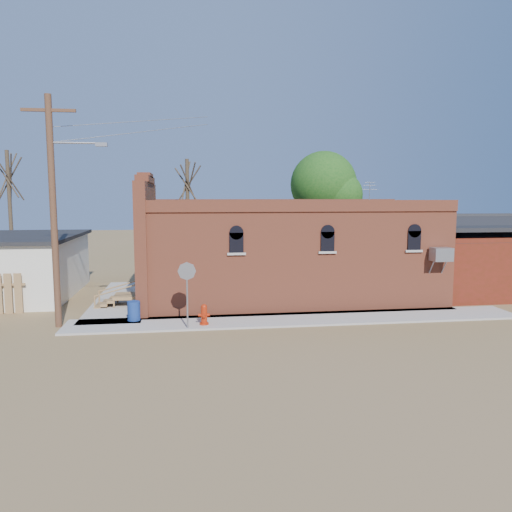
{
  "coord_description": "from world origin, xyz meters",
  "views": [
    {
      "loc": [
        -3.1,
        -19.08,
        5.16
      ],
      "look_at": [
        0.09,
        3.72,
        2.4
      ],
      "focal_mm": 35.0,
      "sensor_mm": 36.0,
      "label": 1
    }
  ],
  "objects": [
    {
      "name": "tree_bare_near",
      "position": [
        -3.0,
        13.0,
        5.96
      ],
      "size": [
        2.8,
        2.8,
        7.65
      ],
      "color": "#4D422C",
      "rests_on": "ground"
    },
    {
      "name": "trash_barrel",
      "position": [
        -5.3,
        1.5,
        0.48
      ],
      "size": [
        0.6,
        0.6,
        0.8
      ],
      "primitive_type": "cylinder",
      "rotation": [
        0.0,
        0.0,
        0.16
      ],
      "color": "navy",
      "rests_on": "sidewalk_west"
    },
    {
      "name": "red_shed",
      "position": [
        11.5,
        5.5,
        2.27
      ],
      "size": [
        5.4,
        6.4,
        4.3
      ],
      "color": "#4F1D0D",
      "rests_on": "ground"
    },
    {
      "name": "sidewalk_west",
      "position": [
        -6.3,
        6.0,
        0.04
      ],
      "size": [
        2.6,
        10.0,
        0.08
      ],
      "primitive_type": "cube",
      "color": "#9E9991",
      "rests_on": "ground"
    },
    {
      "name": "tree_bare_far",
      "position": [
        -14.0,
        14.0,
        6.36
      ],
      "size": [
        2.8,
        2.8,
        8.16
      ],
      "color": "#4D422C",
      "rests_on": "ground"
    },
    {
      "name": "utility_pole",
      "position": [
        -8.14,
        1.2,
        4.77
      ],
      "size": [
        3.12,
        0.26,
        9.0
      ],
      "color": "#492B1D",
      "rests_on": "ground"
    },
    {
      "name": "ground",
      "position": [
        0.0,
        0.0,
        0.0
      ],
      "size": [
        120.0,
        120.0,
        0.0
      ],
      "primitive_type": "plane",
      "color": "brown",
      "rests_on": "ground"
    },
    {
      "name": "sidewalk_south",
      "position": [
        1.5,
        0.9,
        0.04
      ],
      "size": [
        19.0,
        2.2,
        0.08
      ],
      "primitive_type": "cube",
      "color": "#9E9991",
      "rests_on": "ground"
    },
    {
      "name": "tree_leafy",
      "position": [
        6.0,
        13.5,
        5.93
      ],
      "size": [
        4.4,
        4.4,
        8.15
      ],
      "color": "#4D422C",
      "rests_on": "ground"
    },
    {
      "name": "brick_bar",
      "position": [
        1.64,
        5.49,
        2.34
      ],
      "size": [
        16.4,
        7.97,
        6.3
      ],
      "color": "#B05135",
      "rests_on": "ground"
    },
    {
      "name": "stop_sign",
      "position": [
        -3.11,
        0.0,
        2.07
      ],
      "size": [
        0.7,
        0.08,
        2.59
      ],
      "rotation": [
        0.0,
        0.0,
        -0.4
      ],
      "color": "gray",
      "rests_on": "sidewalk_south"
    },
    {
      "name": "fire_hydrant",
      "position": [
        -2.46,
        0.43,
        0.49
      ],
      "size": [
        0.47,
        0.45,
        0.83
      ],
      "rotation": [
        0.0,
        0.0,
        -0.21
      ],
      "color": "#A42109",
      "rests_on": "sidewalk_south"
    }
  ]
}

